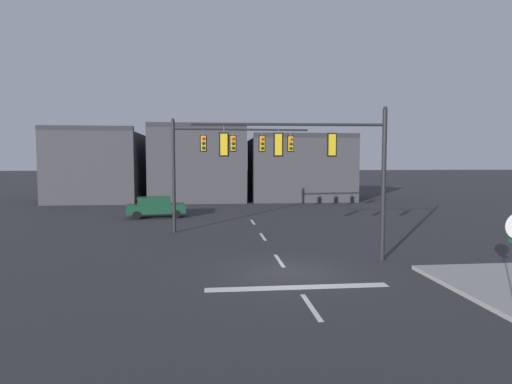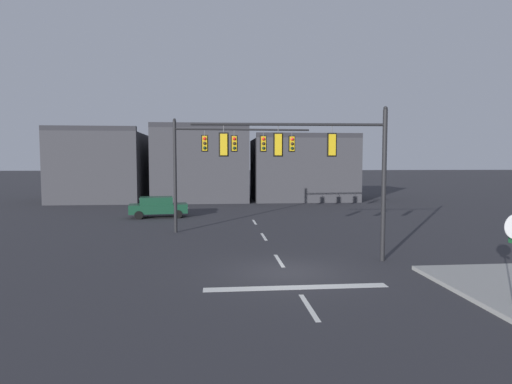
# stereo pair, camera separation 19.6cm
# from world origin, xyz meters

# --- Properties ---
(ground_plane) EXTENTS (400.00, 400.00, 0.00)m
(ground_plane) POSITION_xyz_m (0.00, 0.00, 0.00)
(ground_plane) COLOR #2B2B30
(stop_bar_paint) EXTENTS (6.40, 0.50, 0.01)m
(stop_bar_paint) POSITION_xyz_m (0.00, -2.00, 0.00)
(stop_bar_paint) COLOR silver
(stop_bar_paint) RESTS_ON ground
(lane_centreline) EXTENTS (0.16, 26.40, 0.01)m
(lane_centreline) POSITION_xyz_m (0.00, 2.00, 0.00)
(lane_centreline) COLOR silver
(lane_centreline) RESTS_ON ground
(signal_mast_near_side) EXTENTS (8.38, 0.63, 6.70)m
(signal_mast_near_side) POSITION_xyz_m (1.76, 1.71, 4.54)
(signal_mast_near_side) COLOR black
(signal_mast_near_side) RESTS_ON ground
(signal_mast_far_side) EXTENTS (8.40, 0.50, 6.94)m
(signal_mast_far_side) POSITION_xyz_m (-2.31, 10.10, 4.90)
(signal_mast_far_side) COLOR black
(signal_mast_far_side) RESTS_ON ground
(car_lot_nearside) EXTENTS (4.62, 2.39, 1.61)m
(car_lot_nearside) POSITION_xyz_m (-7.26, 17.30, 0.86)
(car_lot_nearside) COLOR #143D28
(car_lot_nearside) RESTS_ON ground
(building_row) EXTENTS (32.62, 11.97, 8.30)m
(building_row) POSITION_xyz_m (-5.02, 32.95, 3.72)
(building_row) COLOR #38383D
(building_row) RESTS_ON ground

